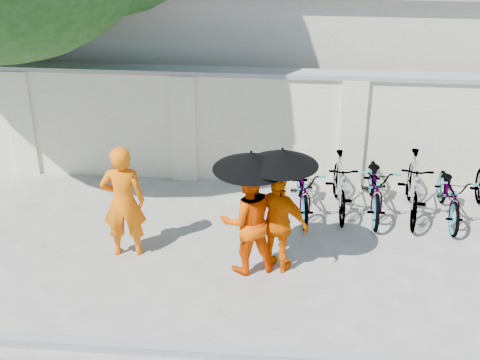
{
  "coord_description": "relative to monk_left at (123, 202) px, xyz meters",
  "views": [
    {
      "loc": [
        1.0,
        -7.95,
        5.59
      ],
      "look_at": [
        0.21,
        0.91,
        1.1
      ],
      "focal_mm": 50.0,
      "sensor_mm": 36.0,
      "label": 1
    }
  ],
  "objects": [
    {
      "name": "monk_right",
      "position": [
        2.3,
        -0.22,
        -0.11
      ],
      "size": [
        0.98,
        0.71,
        1.55
      ],
      "primitive_type": "imported",
      "rotation": [
        0.0,
        0.0,
        2.73
      ],
      "color": "#F06400",
      "rests_on": "ground"
    },
    {
      "name": "building_behind",
      "position": [
        3.47,
        6.53,
        0.71
      ],
      "size": [
        14.0,
        6.0,
        3.2
      ],
      "primitive_type": "cube",
      "color": "#B6AD9F",
      "rests_on": "ground"
    },
    {
      "name": "parasol_center",
      "position": [
        1.9,
        -0.34,
        0.91
      ],
      "size": [
        1.05,
        1.05,
        0.98
      ],
      "color": "black",
      "rests_on": "ground"
    },
    {
      "name": "monk_left",
      "position": [
        0.0,
        0.0,
        0.0
      ],
      "size": [
        0.7,
        0.51,
        1.77
      ],
      "primitive_type": "imported",
      "rotation": [
        0.0,
        0.0,
        3.28
      ],
      "color": "#FF6B07",
      "rests_on": "ground"
    },
    {
      "name": "bike_2",
      "position": [
        3.85,
        1.64,
        -0.4
      ],
      "size": [
        0.7,
        1.87,
        0.97
      ],
      "primitive_type": "imported",
      "rotation": [
        0.0,
        0.0,
        -0.03
      ],
      "color": "gray",
      "rests_on": "ground"
    },
    {
      "name": "bike_4",
      "position": [
        5.05,
        1.53,
        -0.44
      ],
      "size": [
        0.61,
        1.7,
        0.89
      ],
      "primitive_type": "imported",
      "rotation": [
        0.0,
        0.0,
        -0.01
      ],
      "color": "gray",
      "rests_on": "ground"
    },
    {
      "name": "bike_3",
      "position": [
        4.45,
        1.59,
        -0.36
      ],
      "size": [
        0.64,
        1.8,
        1.06
      ],
      "primitive_type": "imported",
      "rotation": [
        0.0,
        0.0,
        -0.08
      ],
      "color": "gray",
      "rests_on": "ground"
    },
    {
      "name": "kerb",
      "position": [
        1.47,
        -2.17,
        -0.83
      ],
      "size": [
        40.0,
        0.16,
        0.12
      ],
      "primitive_type": "cube",
      "color": "gray",
      "rests_on": "ground"
    },
    {
      "name": "monk_center",
      "position": [
        1.85,
        -0.26,
        -0.06
      ],
      "size": [
        0.96,
        0.85,
        1.64
      ],
      "primitive_type": "imported",
      "rotation": [
        0.0,
        0.0,
        3.47
      ],
      "color": "#FF5000",
      "rests_on": "ground"
    },
    {
      "name": "ground",
      "position": [
        1.47,
        -0.47,
        -0.89
      ],
      "size": [
        80.0,
        80.0,
        0.0
      ],
      "primitive_type": "plane",
      "color": "#B7B2A5"
    },
    {
      "name": "bike_0",
      "position": [
        2.65,
        1.53,
        -0.43
      ],
      "size": [
        0.75,
        1.77,
        0.91
      ],
      "primitive_type": "imported",
      "rotation": [
        0.0,
        0.0,
        0.09
      ],
      "color": "gray",
      "rests_on": "ground"
    },
    {
      "name": "compound_wall",
      "position": [
        2.47,
        2.73,
        0.11
      ],
      "size": [
        20.0,
        0.3,
        2.0
      ],
      "primitive_type": "cube",
      "color": "#EDE7CC",
      "rests_on": "ground"
    },
    {
      "name": "parasol_right",
      "position": [
        2.32,
        -0.3,
        0.96
      ],
      "size": [
        0.99,
        0.99,
        1.08
      ],
      "color": "black",
      "rests_on": "ground"
    },
    {
      "name": "bike_1",
      "position": [
        3.25,
        1.6,
        -0.39
      ],
      "size": [
        0.55,
        1.67,
        0.99
      ],
      "primitive_type": "imported",
      "rotation": [
        0.0,
        0.0,
        0.05
      ],
      "color": "gray",
      "rests_on": "ground"
    }
  ]
}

